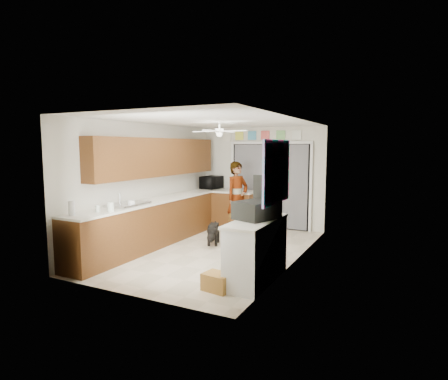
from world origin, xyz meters
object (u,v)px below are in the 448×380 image
(navy_crate, at_px, (238,268))
(suitcase, at_px, (257,210))
(dog, at_px, (213,233))
(paper_towel_roll, at_px, (72,208))
(man, at_px, (237,198))
(microwave, at_px, (211,182))
(cup, at_px, (131,203))
(cardboard_box, at_px, (217,282))

(navy_crate, bearing_deg, suitcase, -1.58)
(dog, bearing_deg, paper_towel_roll, -133.98)
(suitcase, xyz_separation_m, man, (-1.55, 2.68, -0.24))
(man, distance_m, dog, 1.31)
(microwave, relative_size, man, 0.35)
(cup, bearing_deg, dog, 57.46)
(microwave, bearing_deg, man, -117.81)
(paper_towel_roll, height_order, man, man)
(cardboard_box, xyz_separation_m, navy_crate, (0.00, 0.69, -0.00))
(suitcase, bearing_deg, microwave, 147.45)
(microwave, bearing_deg, navy_crate, -142.53)
(navy_crate, bearing_deg, man, 114.69)
(paper_towel_roll, bearing_deg, suitcase, 21.16)
(man, xyz_separation_m, dog, (-0.01, -1.16, -0.60))
(microwave, relative_size, cardboard_box, 1.49)
(dog, bearing_deg, suitcase, -63.95)
(cup, xyz_separation_m, dog, (0.92, 1.45, -0.76))
(man, bearing_deg, navy_crate, -132.19)
(suitcase, bearing_deg, dog, 155.25)
(navy_crate, bearing_deg, dog, 129.38)
(man, bearing_deg, paper_towel_roll, -174.35)
(navy_crate, distance_m, dog, 1.96)
(microwave, relative_size, dog, 0.97)
(suitcase, height_order, dog, suitcase)
(navy_crate, bearing_deg, paper_towel_roll, -156.14)
(man, bearing_deg, cardboard_box, -136.79)
(cup, height_order, suitcase, suitcase)
(cup, relative_size, suitcase, 0.22)
(cup, bearing_deg, suitcase, -1.72)
(man, relative_size, dog, 2.79)
(man, height_order, dog, man)
(suitcase, height_order, man, man)
(cup, bearing_deg, cardboard_box, -19.16)
(navy_crate, xyz_separation_m, man, (-1.23, 2.67, 0.72))
(cup, bearing_deg, navy_crate, -1.74)
(cup, distance_m, man, 2.77)
(paper_towel_roll, height_order, dog, paper_towel_roll)
(microwave, distance_m, paper_towel_roll, 4.34)
(paper_towel_roll, distance_m, navy_crate, 2.79)
(cup, height_order, cardboard_box, cup)
(cardboard_box, height_order, dog, dog)
(dog, bearing_deg, cup, -142.24)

